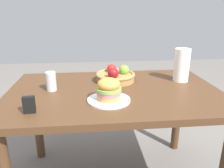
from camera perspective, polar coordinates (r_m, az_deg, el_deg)
name	(u,v)px	position (r m, az deg, el deg)	size (l,w,h in m)	color
dining_table	(114,104)	(1.51, 0.59, -5.11)	(1.40, 0.90, 0.75)	#4C301C
plate	(109,100)	(1.29, -0.83, -4.13)	(0.25, 0.25, 0.01)	white
sandwich	(109,89)	(1.27, -0.85, -1.27)	(0.15, 0.15, 0.13)	tan
soda_can	(51,81)	(1.49, -15.46, 0.67)	(0.07, 0.07, 0.13)	silver
fruit_basket	(116,76)	(1.63, 0.92, 2.17)	(0.29, 0.29, 0.12)	#9E7542
paper_towel_roll	(182,65)	(1.70, 17.56, 4.68)	(0.11, 0.11, 0.24)	white
napkin_holder	(29,105)	(1.21, -20.63, -5.03)	(0.06, 0.03, 0.09)	black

